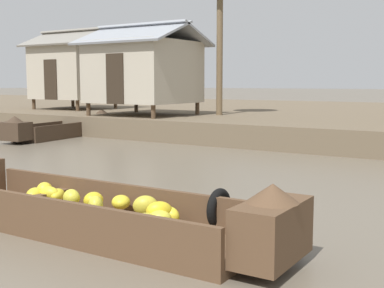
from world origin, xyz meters
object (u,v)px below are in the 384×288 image
(cargo_boat_upstream, at_px, (64,128))
(stilt_house_mid_left, at_px, (143,70))
(stilt_house_left, at_px, (74,70))
(banana_boat, at_px, (89,209))

(cargo_boat_upstream, xyz_separation_m, stilt_house_mid_left, (1.80, 2.46, 2.13))
(stilt_house_left, height_order, stilt_house_mid_left, stilt_house_left)
(banana_boat, relative_size, cargo_boat_upstream, 1.05)
(stilt_house_left, bearing_deg, stilt_house_mid_left, -18.46)
(cargo_boat_upstream, relative_size, stilt_house_mid_left, 1.33)
(stilt_house_mid_left, bearing_deg, banana_boat, -54.83)
(banana_boat, xyz_separation_m, cargo_boat_upstream, (-9.43, 8.36, 0.01))
(cargo_boat_upstream, height_order, stilt_house_mid_left, stilt_house_mid_left)
(banana_boat, relative_size, stilt_house_mid_left, 1.39)
(cargo_boat_upstream, height_order, stilt_house_left, stilt_house_left)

